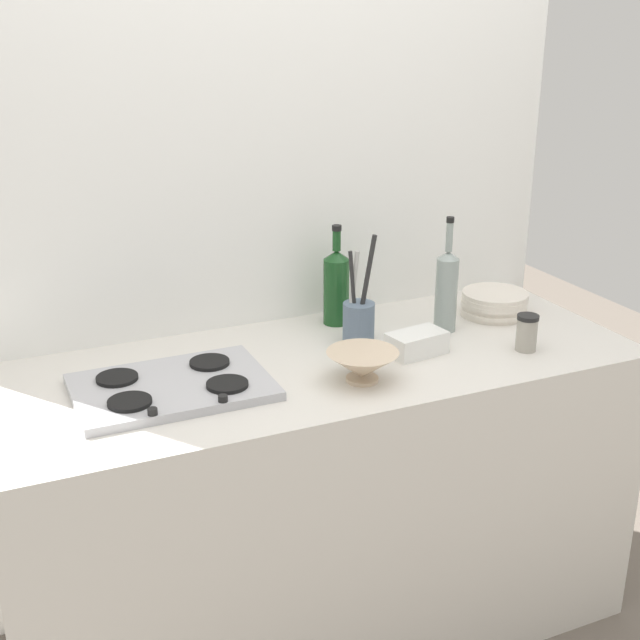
# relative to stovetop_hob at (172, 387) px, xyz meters

# --- Properties ---
(ground_plane) EXTENTS (6.00, 6.00, 0.00)m
(ground_plane) POSITION_rel_stovetop_hob_xyz_m (0.43, 0.03, -0.91)
(ground_plane) COLOR #6B6056
(ground_plane) RESTS_ON ground
(counter_block) EXTENTS (1.80, 0.70, 0.90)m
(counter_block) POSITION_rel_stovetop_hob_xyz_m (0.43, 0.03, -0.46)
(counter_block) COLOR silver
(counter_block) RESTS_ON ground
(backsplash_panel) EXTENTS (1.90, 0.06, 2.23)m
(backsplash_panel) POSITION_rel_stovetop_hob_xyz_m (0.43, 0.41, 0.20)
(backsplash_panel) COLOR white
(backsplash_panel) RESTS_ON ground
(stovetop_hob) EXTENTS (0.49, 0.34, 0.04)m
(stovetop_hob) POSITION_rel_stovetop_hob_xyz_m (0.00, 0.00, 0.00)
(stovetop_hob) COLOR #B2B2B7
(stovetop_hob) RESTS_ON counter_block
(plate_stack) EXTENTS (0.21, 0.21, 0.08)m
(plate_stack) POSITION_rel_stovetop_hob_xyz_m (1.08, 0.14, 0.02)
(plate_stack) COLOR silver
(plate_stack) RESTS_ON counter_block
(wine_bottle_leftmost) EXTENTS (0.08, 0.08, 0.31)m
(wine_bottle_leftmost) POSITION_rel_stovetop_hob_xyz_m (0.59, 0.28, 0.11)
(wine_bottle_leftmost) COLOR #19471E
(wine_bottle_leftmost) RESTS_ON counter_block
(wine_bottle_mid_left) EXTENTS (0.07, 0.07, 0.35)m
(wine_bottle_mid_left) POSITION_rel_stovetop_hob_xyz_m (0.87, 0.09, 0.12)
(wine_bottle_mid_left) COLOR gray
(wine_bottle_mid_left) RESTS_ON counter_block
(mixing_bowl) EXTENTS (0.19, 0.19, 0.08)m
(mixing_bowl) POSITION_rel_stovetop_hob_xyz_m (0.47, -0.14, 0.03)
(mixing_bowl) COLOR beige
(mixing_bowl) RESTS_ON counter_block
(butter_dish) EXTENTS (0.18, 0.12, 0.06)m
(butter_dish) POSITION_rel_stovetop_hob_xyz_m (0.69, -0.04, 0.02)
(butter_dish) COLOR white
(butter_dish) RESTS_ON counter_block
(utensil_crock) EXTENTS (0.09, 0.09, 0.32)m
(utensil_crock) POSITION_rel_stovetop_hob_xyz_m (0.59, 0.11, 0.06)
(utensil_crock) COLOR slate
(utensil_crock) RESTS_ON counter_block
(condiment_jar_front) EXTENTS (0.06, 0.06, 0.11)m
(condiment_jar_front) POSITION_rel_stovetop_hob_xyz_m (0.99, -0.14, 0.04)
(condiment_jar_front) COLOR #9E998C
(condiment_jar_front) RESTS_ON counter_block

